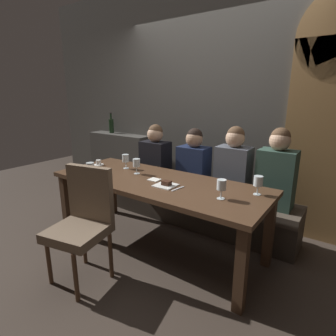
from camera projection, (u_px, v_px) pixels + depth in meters
The scene contains 21 objects.
ground at pixel (157, 247), 2.89m from camera, with size 9.00×9.00×0.00m, color #382D26.
back_wall_tiled at pixel (215, 99), 3.45m from camera, with size 6.00×0.12×3.00m, color #4C4944.
arched_door at pixel (336, 115), 2.68m from camera, with size 0.90×0.05×2.55m.
back_counter at pixel (120, 163), 4.45m from camera, with size 1.10×0.28×0.95m, color #413E3A.
dining_table at pixel (157, 189), 2.72m from camera, with size 2.20×0.84×0.74m.
banquette_bench at pixel (191, 205), 3.38m from camera, with size 2.50×0.44×0.45m.
chair_near_side at pixel (83, 217), 2.30m from camera, with size 0.52×0.52×0.98m.
diner_redhead at pixel (155, 155), 3.51m from camera, with size 0.36×0.24×0.75m.
diner_bearded at pixel (194, 161), 3.25m from camera, with size 0.36×0.24×0.73m.
diner_far_end at pixel (233, 165), 2.93m from camera, with size 0.36×0.24×0.79m.
diner_near_end at pixel (277, 171), 2.70m from camera, with size 0.36×0.24×0.81m.
wine_bottle_dark_red at pixel (111, 125), 4.42m from camera, with size 0.08×0.08×0.33m.
wine_glass_near_right at pixel (258, 182), 2.28m from camera, with size 0.08×0.08×0.16m.
wine_glass_far_right at pixel (90, 168), 2.72m from camera, with size 0.08×0.08×0.16m.
wine_glass_end_right at pixel (221, 186), 2.19m from camera, with size 0.08×0.08×0.16m.
wine_glass_end_left at pixel (136, 163), 2.88m from camera, with size 0.08×0.08×0.16m.
wine_glass_far_left at pixel (126, 159), 3.09m from camera, with size 0.08×0.08×0.16m.
espresso_cup at pixel (99, 163), 3.26m from camera, with size 0.12×0.12×0.06m.
dessert_plate at pixel (166, 184), 2.52m from camera, with size 0.19×0.19×0.05m.
fork_on_table at pixel (178, 189), 2.45m from camera, with size 0.02×0.17×0.01m, color silver.
folded_napkin at pixel (154, 180), 2.70m from camera, with size 0.11×0.10×0.01m, color silver.
Camera 1 is at (1.58, -2.03, 1.57)m, focal length 29.11 mm.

